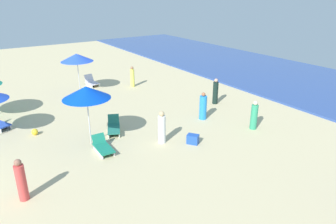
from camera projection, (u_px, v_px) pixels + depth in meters
name	position (u px, v px, depth m)	size (l,w,h in m)	color
ocean	(324.00, 87.00, 22.60)	(60.00, 11.02, 0.12)	#304D96
umbrella_0	(86.00, 93.00, 13.49)	(2.09, 2.09, 2.74)	silver
lounge_chair_0_0	(114.00, 128.00, 15.42)	(1.51, 1.09, 0.75)	silver
lounge_chair_0_1	(103.00, 147.00, 13.60)	(1.36, 0.64, 0.63)	silver
umbrella_1	(77.00, 58.00, 20.66)	(2.13, 2.13, 2.67)	silver
lounge_chair_1_0	(92.00, 82.00, 22.92)	(1.29, 0.77, 0.77)	silver
beachgoer_0	(203.00, 107.00, 16.90)	(0.48, 0.48, 1.51)	#2586E0
beachgoer_2	(21.00, 181.00, 10.31)	(0.44, 0.44, 1.53)	#D24443
beachgoer_4	(254.00, 116.00, 15.68)	(0.48, 0.48, 1.50)	#319A6D
beachgoer_5	(162.00, 128.00, 14.25)	(0.49, 0.49, 1.54)	silver
beachgoer_6	(132.00, 77.00, 22.59)	(0.39, 0.39, 1.49)	#E8E75C
beachgoer_7	(215.00, 92.00, 19.19)	(0.33, 0.33, 1.59)	black
beach_ball_0	(35.00, 132.00, 15.20)	(0.31, 0.31, 0.31)	yellow
cooler_box_1	(193.00, 139.00, 14.33)	(0.52, 0.35, 0.43)	#214CAF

